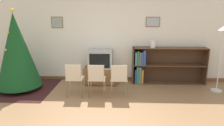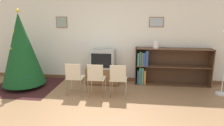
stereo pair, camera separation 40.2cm
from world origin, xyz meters
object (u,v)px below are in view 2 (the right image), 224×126
(folding_chair_right, at_px, (118,79))
(vase, at_px, (156,45))
(folding_chair_center, at_px, (96,78))
(folding_chair_left, at_px, (74,77))
(bookshelf, at_px, (160,67))
(tv_console, at_px, (103,75))
(television, at_px, (103,59))
(christmas_tree, at_px, (21,49))

(folding_chair_right, bearing_deg, vase, 48.41)
(folding_chair_center, relative_size, vase, 4.06)
(folding_chair_left, relative_size, vase, 4.06)
(bookshelf, bearing_deg, folding_chair_center, -145.74)
(tv_console, relative_size, vase, 4.60)
(television, xyz_separation_m, folding_chair_left, (-0.54, -0.98, -0.26))
(bookshelf, xyz_separation_m, vase, (-0.16, -0.06, 0.64))
(bookshelf, distance_m, vase, 0.66)
(television, xyz_separation_m, folding_chair_right, (0.54, -0.98, -0.26))
(tv_console, xyz_separation_m, vase, (1.47, 0.07, 0.91))
(vase, bearing_deg, tv_console, -177.28)
(television, distance_m, bookshelf, 1.65)
(folding_chair_center, distance_m, vase, 1.93)
(folding_chair_right, bearing_deg, bookshelf, 45.46)
(folding_chair_left, bearing_deg, christmas_tree, 165.38)
(folding_chair_center, xyz_separation_m, folding_chair_right, (0.54, 0.00, 0.00))
(christmas_tree, height_order, television, christmas_tree)
(folding_chair_right, height_order, bookshelf, bookshelf)
(vase, bearing_deg, bookshelf, 19.88)
(folding_chair_right, height_order, vase, vase)
(folding_chair_center, height_order, bookshelf, bookshelf)
(television, bearing_deg, folding_chair_center, -90.00)
(folding_chair_left, relative_size, folding_chair_right, 1.00)
(bookshelf, bearing_deg, folding_chair_right, -134.54)
(tv_console, xyz_separation_m, folding_chair_left, (-0.54, -0.98, 0.23))
(christmas_tree, xyz_separation_m, television, (2.09, 0.57, -0.32))
(tv_console, relative_size, folding_chair_center, 1.13)
(christmas_tree, bearing_deg, vase, 10.27)
(folding_chair_right, bearing_deg, television, 118.73)
(television, bearing_deg, vase, 2.82)
(tv_console, xyz_separation_m, television, (0.00, -0.00, 0.49))
(tv_console, distance_m, folding_chair_left, 1.14)
(christmas_tree, height_order, folding_chair_left, christmas_tree)
(television, bearing_deg, christmas_tree, -164.69)
(folding_chair_center, relative_size, folding_chair_right, 1.00)
(tv_console, relative_size, folding_chair_left, 1.13)
(folding_chair_left, distance_m, bookshelf, 2.43)
(tv_console, bearing_deg, television, -90.00)
(folding_chair_center, bearing_deg, folding_chair_right, 0.00)
(christmas_tree, relative_size, folding_chair_center, 2.55)
(television, bearing_deg, folding_chair_right, -61.27)
(christmas_tree, bearing_deg, television, 15.31)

